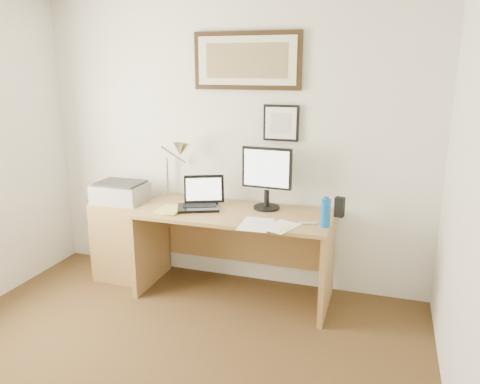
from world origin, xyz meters
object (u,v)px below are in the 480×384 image
at_px(book, 159,209).
at_px(lcd_monitor, 267,175).
at_px(desk, 237,235).
at_px(printer, 120,192).
at_px(laptop, 200,201).
at_px(side_cabinet, 126,239).
at_px(water_bottle, 325,213).

height_order(book, lcd_monitor, lcd_monitor).
distance_m(desk, printer, 1.13).
bearing_deg(book, laptop, 30.58).
bearing_deg(laptop, book, -149.42).
height_order(book, desk, book).
bearing_deg(book, desk, 20.89).
relative_size(desk, lcd_monitor, 3.08).
height_order(side_cabinet, desk, desk).
relative_size(desk, printer, 3.64).
bearing_deg(lcd_monitor, laptop, -166.42).
bearing_deg(water_bottle, printer, 174.35).
distance_m(lcd_monitor, printer, 1.34).
relative_size(laptop, lcd_monitor, 0.80).
relative_size(laptop, printer, 0.94).
relative_size(water_bottle, printer, 0.48).
xyz_separation_m(book, printer, (-0.48, 0.19, 0.06)).
height_order(water_bottle, printer, water_bottle).
relative_size(side_cabinet, printer, 1.66).
bearing_deg(desk, side_cabinet, -178.11).
height_order(side_cabinet, laptop, laptop).
height_order(water_bottle, desk, water_bottle).
relative_size(water_bottle, desk, 0.13).
relative_size(side_cabinet, water_bottle, 3.48).
bearing_deg(side_cabinet, desk, 1.89).
distance_m(side_cabinet, printer, 0.45).
xyz_separation_m(desk, lcd_monitor, (0.23, 0.07, 0.53)).
distance_m(book, lcd_monitor, 0.93).
bearing_deg(desk, lcd_monitor, 17.90).
bearing_deg(book, lcd_monitor, 20.08).
bearing_deg(printer, book, -21.45).
bearing_deg(water_bottle, laptop, 171.03).
relative_size(book, printer, 0.58).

